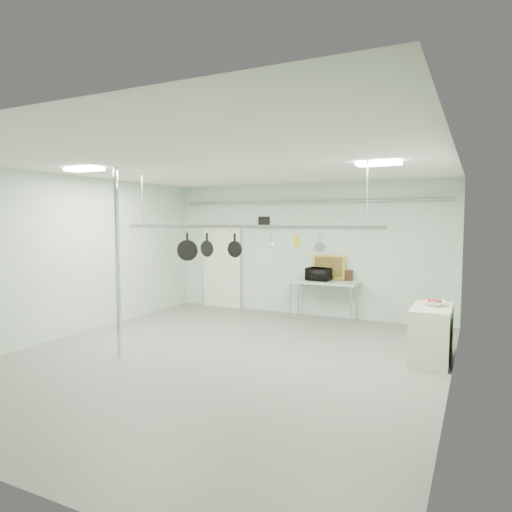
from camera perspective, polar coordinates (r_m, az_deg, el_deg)
The scene contains 25 objects.
floor at distance 7.86m, azimuth -4.20°, elevation -12.59°, with size 8.00×8.00×0.00m, color gray.
ceiling at distance 7.56m, azimuth -4.34°, elevation 11.19°, with size 7.00×8.00×0.02m, color silver.
back_wall at distance 11.16m, azimuth 6.16°, elevation 0.83°, with size 7.00×0.02×3.20m, color silver.
right_wall at distance 6.52m, azimuth 23.24°, elevation -2.09°, with size 0.02×8.00×3.20m, color silver.
door at distance 12.14m, azimuth -4.21°, elevation -1.47°, with size 1.10×0.10×2.20m, color silver.
wall_vent at distance 11.54m, azimuth 1.00°, elevation 4.21°, with size 0.30×0.04×0.30m, color black.
conduit_pipe at distance 11.06m, azimuth 6.05°, elevation 6.76°, with size 0.07×0.07×6.60m, color gray.
chrome_pole at distance 8.08m, azimuth -16.92°, elevation -0.72°, with size 0.08×0.08×3.20m, color silver.
prep_table at distance 10.67m, azimuth 8.44°, elevation -3.50°, with size 1.60×0.70×0.91m.
side_cabinet at distance 8.12m, azimuth 21.08°, elevation -9.03°, with size 0.60×1.20×0.90m, color beige.
pot_rack at distance 7.67m, azimuth -1.87°, elevation 3.92°, with size 4.80×0.06×1.00m.
light_panel_left at distance 8.31m, azimuth -20.69°, elevation 10.10°, with size 0.65×0.30×0.05m, color white.
light_panel_right at distance 7.26m, azimuth 15.10°, elevation 11.09°, with size 0.65×0.30×0.05m, color white.
microwave at distance 10.71m, azimuth 7.85°, elevation -2.27°, with size 0.54×0.36×0.30m, color black.
coffee_canister at distance 10.65m, azimuth 8.62°, elevation -2.59°, with size 0.16×0.16×0.20m, color silver.
painting_large at distance 10.91m, azimuth 9.06°, elevation -1.42°, with size 0.78×0.05×0.58m, color gold.
painting_small at distance 10.81m, azimuth 11.21°, elevation -2.38°, with size 0.30×0.04×0.25m, color black.
fruit_bowl at distance 8.09m, azimuth 21.40°, elevation -5.52°, with size 0.35×0.35×0.09m, color white.
skillet_left at distance 8.26m, azimuth -8.59°, elevation 1.18°, with size 0.37×0.06×0.50m, color black, non-canonical shape.
skillet_mid at distance 8.03m, azimuth -6.16°, elevation 1.46°, with size 0.29×0.06×0.40m, color black, non-canonical shape.
skillet_right at distance 7.74m, azimuth -2.68°, elevation 1.41°, with size 0.28×0.06×0.39m, color black, non-canonical shape.
whisk at distance 7.44m, azimuth 1.91°, elevation 1.62°, with size 0.15×0.15×0.30m, color #A6A7AB, non-canonical shape.
grater at distance 7.26m, azimuth 5.16°, elevation 1.90°, with size 0.09×0.02×0.21m, color yellow, non-canonical shape.
saucepan at distance 7.14m, azimuth 7.99°, elevation 1.52°, with size 0.16×0.10×0.29m, color #AEAFB3, non-canonical shape.
fruit_cluster at distance 8.08m, azimuth 21.41°, elevation -5.25°, with size 0.24×0.24×0.09m, color maroon, non-canonical shape.
Camera 1 is at (3.80, -6.48, 2.30)m, focal length 32.00 mm.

